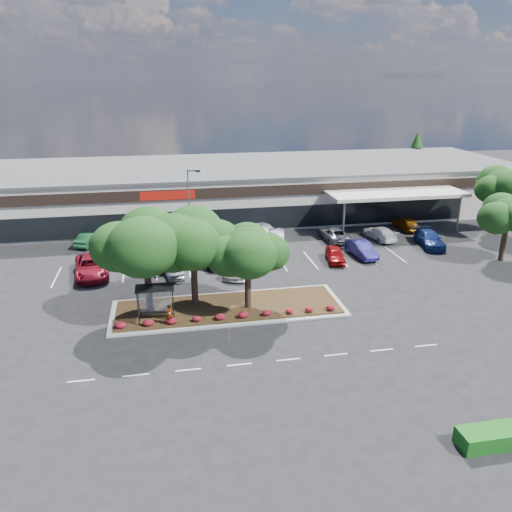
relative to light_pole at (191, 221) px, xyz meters
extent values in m
plane|color=black|center=(4.00, -15.97, -3.96)|extent=(160.00, 160.00, 0.00)
cube|color=silver|center=(4.00, 18.03, -0.96)|extent=(80.00, 20.00, 6.00)
cube|color=#4A4A4C|center=(4.00, 18.03, 2.14)|extent=(80.40, 20.40, 0.30)
cube|color=black|center=(4.00, 7.98, 0.84)|extent=(80.00, 0.25, 1.20)
cube|color=black|center=(4.00, 7.98, -2.36)|extent=(60.00, 0.18, 2.60)
cube|color=#B9160D|center=(-2.00, 7.91, 0.84)|extent=(6.00, 0.12, 1.00)
cube|color=silver|center=(24.00, 5.53, 0.44)|extent=(16.00, 5.00, 0.40)
cylinder|color=slate|center=(17.00, 3.53, -1.86)|extent=(0.24, 0.24, 4.20)
cylinder|color=slate|center=(31.00, 3.53, -1.86)|extent=(0.24, 0.24, 4.20)
cube|color=#A5A5A0|center=(2.00, -11.97, -3.89)|extent=(18.00, 6.00, 0.15)
cube|color=#48331C|center=(2.00, -11.97, -3.76)|extent=(17.20, 5.20, 0.12)
cube|color=silver|center=(-8.00, -19.97, -3.96)|extent=(1.60, 0.12, 0.01)
cube|color=silver|center=(-4.80, -19.97, -3.96)|extent=(1.60, 0.12, 0.01)
cube|color=silver|center=(-1.60, -19.97, -3.96)|extent=(1.60, 0.12, 0.01)
cube|color=silver|center=(1.60, -19.97, -3.96)|extent=(1.60, 0.12, 0.01)
cube|color=silver|center=(4.80, -19.97, -3.96)|extent=(1.60, 0.12, 0.01)
cube|color=silver|center=(8.00, -19.97, -3.96)|extent=(1.60, 0.12, 0.01)
cube|color=silver|center=(11.20, -19.97, -3.96)|extent=(1.60, 0.12, 0.01)
cube|color=silver|center=(14.40, -19.97, -3.96)|extent=(1.60, 0.12, 0.01)
cube|color=silver|center=(-12.50, -2.47, -3.96)|extent=(0.12, 5.00, 0.01)
cube|color=silver|center=(-9.50, -2.47, -3.96)|extent=(0.12, 5.00, 0.01)
cube|color=silver|center=(-6.50, -2.47, -3.96)|extent=(0.12, 5.00, 0.01)
cube|color=silver|center=(-3.50, -2.47, -3.96)|extent=(0.12, 5.00, 0.01)
cube|color=silver|center=(-0.50, -2.47, -3.96)|extent=(0.12, 5.00, 0.01)
cube|color=silver|center=(2.50, -2.47, -3.96)|extent=(0.12, 5.00, 0.01)
cube|color=silver|center=(5.50, -2.47, -3.96)|extent=(0.12, 5.00, 0.01)
cube|color=silver|center=(8.50, -2.47, -3.96)|extent=(0.12, 5.00, 0.01)
cube|color=silver|center=(11.50, -2.47, -3.96)|extent=(0.12, 5.00, 0.01)
cube|color=silver|center=(14.50, -2.47, -3.96)|extent=(0.12, 5.00, 0.01)
cube|color=silver|center=(17.50, -2.47, -3.96)|extent=(0.12, 5.00, 0.01)
cube|color=silver|center=(20.50, -2.47, -3.96)|extent=(0.12, 5.00, 0.01)
cylinder|color=black|center=(-4.75, -12.52, -2.45)|extent=(0.08, 0.08, 2.50)
cylinder|color=black|center=(-2.25, -12.52, -2.45)|extent=(0.08, 0.08, 2.50)
cylinder|color=black|center=(-4.75, -13.82, -2.45)|extent=(0.08, 0.08, 2.50)
cylinder|color=black|center=(-2.25, -13.82, -2.45)|extent=(0.08, 0.08, 2.50)
cube|color=black|center=(-3.50, -13.17, -1.16)|extent=(2.75, 1.55, 0.10)
cube|color=silver|center=(-3.50, -12.52, -2.33)|extent=(2.30, 0.03, 2.00)
cube|color=black|center=(-3.50, -12.92, -3.25)|extent=(2.00, 0.35, 0.06)
cone|color=#14370F|center=(38.00, 28.03, 0.54)|extent=(3.96, 3.96, 9.00)
imported|color=#594C47|center=(-2.58, -14.07, -2.94)|extent=(0.64, 0.52, 1.52)
cube|color=#A5A5A0|center=(-0.10, 0.04, -3.76)|extent=(0.50, 0.50, 0.40)
cylinder|color=slate|center=(-0.10, 0.04, 0.74)|extent=(0.14, 0.14, 8.60)
cube|color=slate|center=(0.31, -0.14, 4.88)|extent=(0.91, 0.56, 0.14)
cube|color=black|center=(0.77, -0.34, 4.81)|extent=(0.53, 0.46, 0.18)
cube|color=#9C8351|center=(1.38, -16.97, -3.47)|extent=(0.03, 0.03, 0.99)
cube|color=#FF4385|center=(1.43, -16.97, -3.05)|extent=(0.02, 0.14, 0.18)
imported|color=maroon|center=(-9.31, -2.62, -3.10)|extent=(3.67, 6.52, 1.72)
imported|color=silver|center=(-3.40, -1.52, -3.19)|extent=(3.02, 5.00, 1.55)
imported|color=#AAACB5|center=(-2.04, -3.92, -3.28)|extent=(2.33, 4.24, 1.37)
imported|color=black|center=(1.57, -1.53, -3.12)|extent=(4.25, 6.24, 1.68)
imported|color=silver|center=(4.02, -4.46, -3.15)|extent=(4.09, 6.08, 1.63)
imported|color=#5C5C64|center=(7.54, -1.75, -3.24)|extent=(2.10, 4.56, 1.45)
imported|color=maroon|center=(13.72, -3.27, -3.27)|extent=(2.33, 4.29, 1.38)
imported|color=navy|center=(16.82, -2.32, -3.20)|extent=(2.09, 4.79, 1.53)
imported|color=navy|center=(25.24, -0.57, -3.19)|extent=(3.04, 5.65, 1.55)
imported|color=#175128|center=(-10.53, 6.47, -3.24)|extent=(3.08, 4.61, 1.44)
imported|color=#98070C|center=(-4.01, 2.79, -3.22)|extent=(3.46, 5.72, 1.48)
imported|color=#1C4C16|center=(-3.18, 4.84, -3.24)|extent=(3.15, 4.67, 1.45)
imported|color=black|center=(3.91, 1.85, -3.22)|extent=(2.68, 5.31, 1.48)
imported|color=silver|center=(8.08, 6.05, -3.16)|extent=(3.95, 5.96, 1.60)
imported|color=#55565D|center=(9.39, 3.58, -3.17)|extent=(2.81, 5.10, 1.59)
imported|color=#505057|center=(15.80, 3.19, -3.22)|extent=(2.53, 5.36, 1.48)
imported|color=silver|center=(20.97, 2.63, -3.26)|extent=(2.77, 5.14, 1.41)
imported|color=#713B08|center=(25.61, 5.51, -3.21)|extent=(1.86, 4.47, 1.51)
camera|label=1|loc=(-2.43, -47.00, 13.23)|focal=35.00mm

